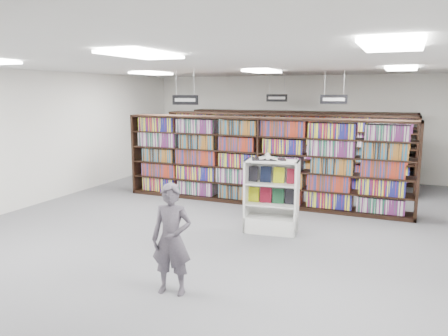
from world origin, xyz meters
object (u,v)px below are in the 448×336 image
at_px(bookshelf_row_near, 261,161).
at_px(shopper, 172,239).
at_px(open_book, 268,158).
at_px(endcap_display, 272,208).

xyz_separation_m(bookshelf_row_near, shopper, (0.40, -5.03, -0.29)).
bearing_deg(shopper, open_book, 72.51).
bearing_deg(endcap_display, bookshelf_row_near, 107.48).
relative_size(endcap_display, shopper, 0.94).
bearing_deg(bookshelf_row_near, shopper, -85.48).
bearing_deg(bookshelf_row_near, endcap_display, -66.22).
distance_m(endcap_display, open_book, 0.97).
bearing_deg(open_book, bookshelf_row_near, 92.57).
height_order(endcap_display, shopper, shopper).
height_order(open_book, shopper, open_book).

